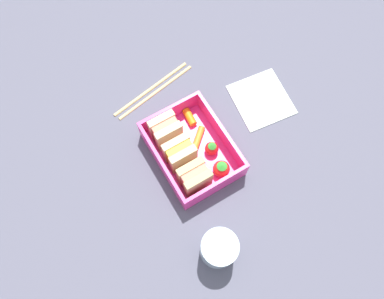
# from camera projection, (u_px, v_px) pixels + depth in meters

# --- Properties ---
(ground_plane) EXTENTS (1.20, 1.20, 0.02)m
(ground_plane) POSITION_uv_depth(u_px,v_px,m) (192.00, 156.00, 0.73)
(ground_plane) COLOR #4E4E5D
(bento_tray) EXTENTS (0.17, 0.13, 0.01)m
(bento_tray) POSITION_uv_depth(u_px,v_px,m) (192.00, 153.00, 0.72)
(bento_tray) COLOR #EE308C
(bento_tray) RESTS_ON ground_plane
(bento_rim) EXTENTS (0.17, 0.13, 0.04)m
(bento_rim) POSITION_uv_depth(u_px,v_px,m) (192.00, 148.00, 0.69)
(bento_rim) COLOR #EE308C
(bento_rim) RESTS_ON bento_tray
(sandwich_left) EXTENTS (0.04, 0.05, 0.06)m
(sandwich_left) POSITION_uv_depth(u_px,v_px,m) (194.00, 177.00, 0.66)
(sandwich_left) COLOR tan
(sandwich_left) RESTS_ON bento_tray
(sandwich_center_left) EXTENTS (0.04, 0.05, 0.06)m
(sandwich_center_left) POSITION_uv_depth(u_px,v_px,m) (180.00, 153.00, 0.68)
(sandwich_center_left) COLOR #DFB587
(sandwich_center_left) RESTS_ON bento_tray
(sandwich_center) EXTENTS (0.04, 0.05, 0.06)m
(sandwich_center) POSITION_uv_depth(u_px,v_px,m) (166.00, 131.00, 0.70)
(sandwich_center) COLOR beige
(sandwich_center) RESTS_ON bento_tray
(strawberry_left) EXTENTS (0.03, 0.03, 0.04)m
(strawberry_left) POSITION_uv_depth(u_px,v_px,m) (221.00, 169.00, 0.68)
(strawberry_left) COLOR red
(strawberry_left) RESTS_ON bento_tray
(strawberry_far_left) EXTENTS (0.03, 0.03, 0.03)m
(strawberry_far_left) POSITION_uv_depth(u_px,v_px,m) (212.00, 148.00, 0.70)
(strawberry_far_left) COLOR red
(strawberry_far_left) RESTS_ON bento_tray
(carrot_stick_left) EXTENTS (0.04, 0.05, 0.01)m
(carrot_stick_left) POSITION_uv_depth(u_px,v_px,m) (198.00, 139.00, 0.72)
(carrot_stick_left) COLOR orange
(carrot_stick_left) RESTS_ON bento_tray
(carrot_stick_far_left) EXTENTS (0.04, 0.02, 0.02)m
(carrot_stick_far_left) POSITION_uv_depth(u_px,v_px,m) (190.00, 117.00, 0.73)
(carrot_stick_far_left) COLOR orange
(carrot_stick_far_left) RESTS_ON bento_tray
(chopstick_pair) EXTENTS (0.05, 0.19, 0.01)m
(chopstick_pair) POSITION_uv_depth(u_px,v_px,m) (154.00, 90.00, 0.77)
(chopstick_pair) COLOR tan
(chopstick_pair) RESTS_ON ground_plane
(drinking_glass) EXTENTS (0.06, 0.06, 0.08)m
(drinking_glass) POSITION_uv_depth(u_px,v_px,m) (219.00, 249.00, 0.62)
(drinking_glass) COLOR silver
(drinking_glass) RESTS_ON ground_plane
(folded_napkin) EXTENTS (0.13, 0.12, 0.00)m
(folded_napkin) POSITION_uv_depth(u_px,v_px,m) (261.00, 99.00, 0.76)
(folded_napkin) COLOR silver
(folded_napkin) RESTS_ON ground_plane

